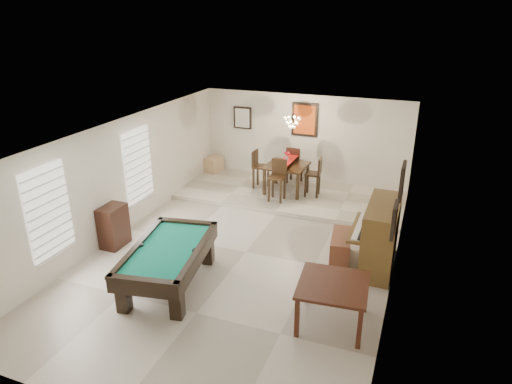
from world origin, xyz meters
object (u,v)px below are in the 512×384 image
Objects in this scene: apothecary_chest at (114,226)px; dining_chair_west at (261,169)px; piano_bench at (341,247)px; dining_chair_south at (277,181)px; dining_table at (286,176)px; dining_chair_north at (295,165)px; pool_table at (169,267)px; upright_piano at (372,235)px; chandelier at (292,118)px; dining_chair_east at (313,177)px; corner_bench at (214,164)px; flower_vase at (287,156)px; square_table at (332,304)px.

apothecary_chest is 4.51m from dining_chair_west.
piano_bench is 3.10m from dining_chair_south.
dining_chair_north reaches higher than dining_table.
apothecary_chest is at bearing -122.64° from dining_table.
pool_table is 1.42× the size of upright_piano.
chandelier reaches higher than pool_table.
dining_chair_east is at bearing 114.89° from piano_bench.
dining_chair_north is 2.17× the size of corner_bench.
piano_bench is 3.20m from dining_chair_east.
dining_chair_east is at bearing -3.39° from flower_vase.
dining_chair_south reaches higher than dining_chair_east.
square_table is 4.27× the size of flower_vase.
flower_vase is 0.43× the size of chandelier.
dining_chair_south is 1.01m from dining_chair_west.
corner_bench is at bearing 98.03° from pool_table.
dining_table is at bearing 125.40° from piano_bench.
dining_table is 2.71m from corner_bench.
apothecary_chest is at bearing -167.60° from upright_piano.
square_table is at bearing -65.02° from flower_vase.
dining_chair_east is 2.14× the size of corner_bench.
dining_chair_north reaches higher than pool_table.
flower_vase is at bearing 86.75° from dining_chair_south.
dining_chair_south reaches higher than square_table.
corner_bench is 0.83× the size of chandelier.
dining_table is at bearing -16.90° from corner_bench.
dining_chair_west reaches higher than pool_table.
piano_bench is 3.61m from dining_table.
apothecary_chest is 5.51m from dining_chair_north.
piano_bench is 0.91× the size of dining_chair_north.
chandelier is (-1.93, 2.78, 1.93)m from piano_bench.
dining_chair_south is 1.02× the size of dining_chair_west.
corner_bench is (-4.93, 5.83, -0.04)m from square_table.
apothecary_chest is at bearing -125.16° from chandelier.
upright_piano is 3.99m from flower_vase.
square_table is at bearing -147.99° from dining_chair_west.
pool_table is 2.15× the size of dining_chair_east.
pool_table is 2.32× the size of piano_bench.
apothecary_chest reaches higher than pool_table.
square_table is 2.17m from upright_piano.
dining_chair_west is at bearing 178.95° from flower_vase.
dining_chair_south reaches higher than piano_bench.
upright_piano reaches higher than apothecary_chest.
flower_vase reaches higher than pool_table.
dining_chair_north is 1.01× the size of dining_chair_east.
flower_vase is (-2.08, 2.93, 0.86)m from piano_bench.
apothecary_chest is 1.86× the size of corner_bench.
pool_table is 5.17m from dining_chair_east.
dining_chair_east reaches higher than pool_table.
flower_vase reaches higher than dining_table.
dining_chair_south is 2.97m from corner_bench.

